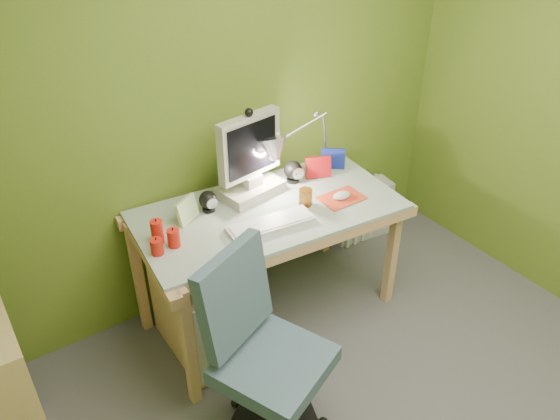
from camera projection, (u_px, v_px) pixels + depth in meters
wall_back at (216, 104)px, 2.89m from camera, size 3.20×0.01×2.40m
slope_ceiling at (131, 166)px, 0.95m from camera, size 1.10×3.20×1.10m
desk at (269, 264)px, 3.07m from camera, size 1.45×0.82×0.74m
monitor at (249, 154)px, 2.86m from camera, size 0.39×0.26×0.49m
speaker_left at (208, 201)px, 2.82m from camera, size 0.10×0.10×0.11m
speaker_right at (293, 171)px, 3.07m from camera, size 0.13×0.13×0.13m
keyboard at (271, 224)px, 2.73m from camera, size 0.46×0.20×0.02m
mousepad at (342, 198)px, 2.95m from camera, size 0.23×0.17×0.01m
mouse at (342, 196)px, 2.94m from camera, size 0.12×0.09×0.04m
amber_tumbler at (305, 197)px, 2.87m from camera, size 0.07×0.07×0.09m
candle_cluster at (161, 236)px, 2.56m from camera, size 0.17×0.16×0.12m
photo_frame_red at (318, 167)px, 3.12m from camera, size 0.14×0.08×0.13m
photo_frame_blue at (333, 158)px, 3.21m from camera, size 0.12×0.11×0.12m
photo_frame_green at (187, 210)px, 2.74m from camera, size 0.14×0.09×0.12m
desk_lamp at (318, 127)px, 3.05m from camera, size 0.56×0.31×0.56m
task_chair at (274, 363)px, 2.37m from camera, size 0.66×0.66×0.91m
radiator at (362, 210)px, 3.84m from camera, size 0.43×0.22×0.41m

